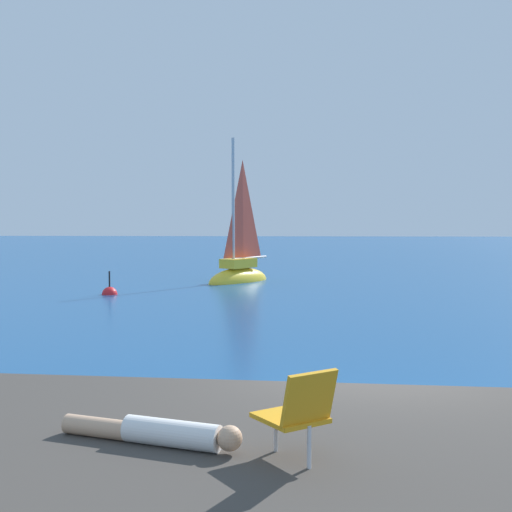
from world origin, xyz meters
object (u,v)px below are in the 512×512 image
object	(u,v)px
sailboat_near	(239,273)
marker_buoy	(110,294)
beach_chair	(298,410)
person_sunbather	(159,432)

from	to	relation	value
sailboat_near	marker_buoy	xyz separation A→B (m)	(-4.37, -4.84, -0.36)
sailboat_near	marker_buoy	world-z (taller)	sailboat_near
marker_buoy	sailboat_near	bearing A→B (deg)	47.88
beach_chair	marker_buoy	bearing A→B (deg)	-16.58
beach_chair	marker_buoy	xyz separation A→B (m)	(-6.53, 18.77, -1.31)
person_sunbather	marker_buoy	size ratio (longest dim) A/B	1.51
sailboat_near	marker_buoy	distance (m)	6.53
beach_chair	sailboat_near	bearing A→B (deg)	-30.54
person_sunbather	marker_buoy	world-z (taller)	person_sunbather
sailboat_near	person_sunbather	xyz separation A→B (m)	(0.93, -23.23, 0.63)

